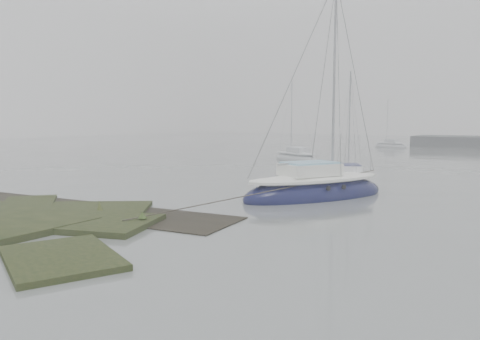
% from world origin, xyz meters
% --- Properties ---
extents(ground, '(160.00, 160.00, 0.00)m').
position_xyz_m(ground, '(0.00, 30.00, 0.00)').
color(ground, slate).
rests_on(ground, ground).
extents(sailboat_main, '(5.85, 7.78, 10.63)m').
position_xyz_m(sailboat_main, '(2.00, 11.99, 0.33)').
color(sailboat_main, '#0B0E35').
rests_on(sailboat_main, ground).
extents(sailboat_white, '(3.65, 5.04, 6.84)m').
position_xyz_m(sailboat_white, '(1.56, 17.98, 0.21)').
color(sailboat_white, white).
rests_on(sailboat_white, ground).
extents(sailboat_far_a, '(5.60, 3.95, 7.58)m').
position_xyz_m(sailboat_far_a, '(-7.49, 29.80, 0.23)').
color(sailboat_far_a, '#9FA4A7').
rests_on(sailboat_far_a, ground).
extents(sailboat_far_c, '(5.07, 3.39, 6.83)m').
position_xyz_m(sailboat_far_c, '(-5.69, 54.63, 0.21)').
color(sailboat_far_c, '#ACB0B6').
rests_on(sailboat_far_c, ground).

